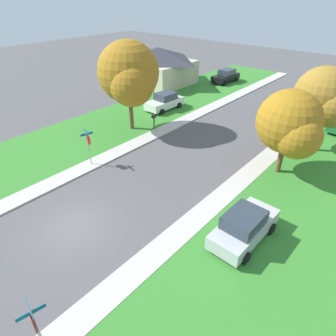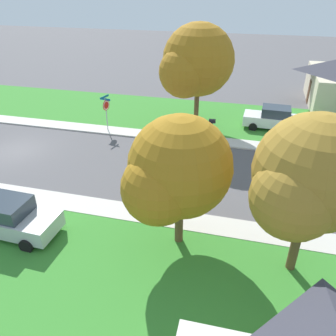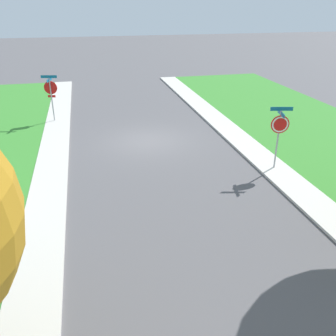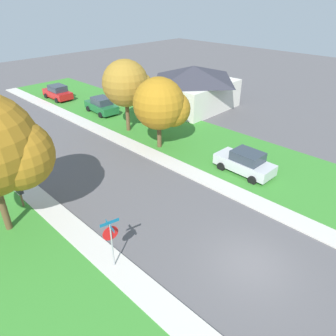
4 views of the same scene
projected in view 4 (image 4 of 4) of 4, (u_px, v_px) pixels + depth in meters
name	position (u px, v px, depth m)	size (l,w,h in m)	color
ground_plane	(251.00, 265.00, 15.33)	(120.00, 120.00, 0.00)	#565456
sidewalk_east	(153.00, 154.00, 25.56)	(1.40, 56.00, 0.10)	beige
lawn_east	(190.00, 138.00, 28.49)	(8.00, 56.00, 0.08)	#38842D
sidewalk_west	(43.00, 203.00, 19.70)	(1.40, 56.00, 0.10)	beige
stop_sign_far_corner	(111.00, 236.00, 14.31)	(0.90, 0.90, 2.77)	#9E9EA3
car_green_across_road	(101.00, 105.00, 33.94)	(2.33, 4.45, 1.76)	#1E6033
car_red_far_down_street	(58.00, 92.00, 38.30)	(2.07, 4.31, 1.76)	red
car_silver_kerbside_mid	(245.00, 162.00, 22.64)	(2.14, 4.35, 1.76)	silver
tree_sidewalk_mid	(129.00, 85.00, 27.93)	(4.44, 4.13, 6.57)	brown
tree_sidewalk_near	(162.00, 105.00, 25.09)	(4.46, 4.15, 5.91)	brown
house_right_setback	(193.00, 86.00, 35.03)	(9.13, 7.96, 4.60)	silver
mailbox	(20.00, 193.00, 18.91)	(0.29, 0.50, 1.31)	brown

